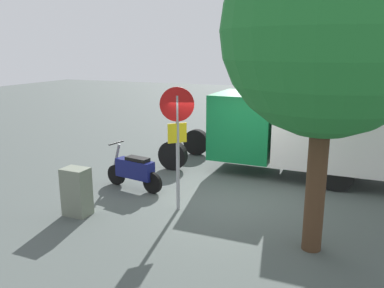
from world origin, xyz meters
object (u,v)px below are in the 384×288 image
object	(u,v)px
stop_sign	(177,130)
utility_cabinet	(77,192)
motorcycle	(135,170)
street_tree	(328,32)
box_truck_near	(322,122)

from	to	relation	value
stop_sign	utility_cabinet	distance (m)	2.63
motorcycle	stop_sign	world-z (taller)	stop_sign
utility_cabinet	street_tree	bearing A→B (deg)	-175.60
motorcycle	stop_sign	distance (m)	2.27
street_tree	utility_cabinet	world-z (taller)	street_tree
utility_cabinet	motorcycle	bearing A→B (deg)	-99.87
motorcycle	street_tree	size ratio (longest dim) A/B	0.32
box_truck_near	stop_sign	distance (m)	4.63
motorcycle	street_tree	world-z (taller)	street_tree
stop_sign	utility_cabinet	bearing A→B (deg)	29.92
street_tree	box_truck_near	bearing A→B (deg)	-86.48
box_truck_near	street_tree	xyz separation A→B (m)	(-0.27, 4.43, 2.27)
street_tree	utility_cabinet	bearing A→B (deg)	4.40
stop_sign	street_tree	distance (m)	3.75
motorcycle	utility_cabinet	xyz separation A→B (m)	(0.34, 1.94, 0.02)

